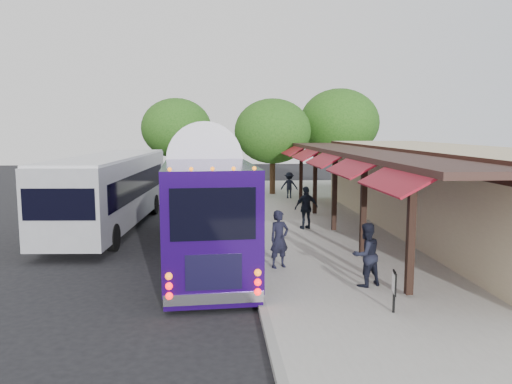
# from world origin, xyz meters

# --- Properties ---
(ground) EXTENTS (90.00, 90.00, 0.00)m
(ground) POSITION_xyz_m (0.00, 0.00, 0.00)
(ground) COLOR black
(ground) RESTS_ON ground
(sidewalk) EXTENTS (10.00, 40.00, 0.15)m
(sidewalk) POSITION_xyz_m (5.00, 4.00, 0.07)
(sidewalk) COLOR #9E9B93
(sidewalk) RESTS_ON ground
(curb) EXTENTS (0.20, 40.00, 0.16)m
(curb) POSITION_xyz_m (0.05, 4.00, 0.07)
(curb) COLOR gray
(curb) RESTS_ON ground
(station_shelter) EXTENTS (8.15, 20.00, 3.60)m
(station_shelter) POSITION_xyz_m (8.38, 4.00, 1.85)
(station_shelter) COLOR tan
(station_shelter) RESTS_ON ground
(coach_bus) EXTENTS (3.09, 11.55, 3.66)m
(coach_bus) POSITION_xyz_m (-1.45, 1.23, 1.96)
(coach_bus) COLOR #1E064D
(coach_bus) RESTS_ON ground
(city_bus) EXTENTS (3.40, 12.07, 3.20)m
(city_bus) POSITION_xyz_m (-5.62, 6.26, 1.77)
(city_bus) COLOR gray
(city_bus) RESTS_ON ground
(ped_a) EXTENTS (0.76, 0.65, 1.76)m
(ped_a) POSITION_xyz_m (0.87, -1.05, 1.03)
(ped_a) COLOR black
(ped_a) RESTS_ON sidewalk
(ped_b) EXTENTS (1.02, 0.92, 1.73)m
(ped_b) POSITION_xyz_m (2.96, -3.03, 1.01)
(ped_b) COLOR black
(ped_b) RESTS_ON sidewalk
(ped_c) EXTENTS (1.14, 0.71, 1.80)m
(ped_c) POSITION_xyz_m (2.75, 4.68, 1.05)
(ped_c) COLOR black
(ped_c) RESTS_ON sidewalk
(ped_d) EXTENTS (1.11, 0.76, 1.57)m
(ped_d) POSITION_xyz_m (3.40, 13.91, 0.94)
(ped_d) COLOR black
(ped_d) RESTS_ON sidewalk
(sign_board) EXTENTS (0.13, 0.44, 0.97)m
(sign_board) POSITION_xyz_m (3.03, -5.00, 0.81)
(sign_board) COLOR black
(sign_board) RESTS_ON sidewalk
(tree_left) EXTENTS (4.88, 4.88, 6.25)m
(tree_left) POSITION_xyz_m (2.62, 16.06, 4.16)
(tree_left) COLOR #382314
(tree_left) RESTS_ON ground
(tree_mid) EXTENTS (5.55, 5.55, 7.11)m
(tree_mid) POSITION_xyz_m (7.61, 18.77, 4.74)
(tree_mid) COLOR #382314
(tree_mid) RESTS_ON ground
(tree_right) EXTENTS (4.71, 4.71, 6.03)m
(tree_right) POSITION_xyz_m (7.77, 20.11, 4.02)
(tree_right) COLOR #382314
(tree_right) RESTS_ON ground
(tree_far) EXTENTS (5.11, 5.11, 6.54)m
(tree_far) POSITION_xyz_m (-3.85, 21.18, 4.36)
(tree_far) COLOR #382314
(tree_far) RESTS_ON ground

